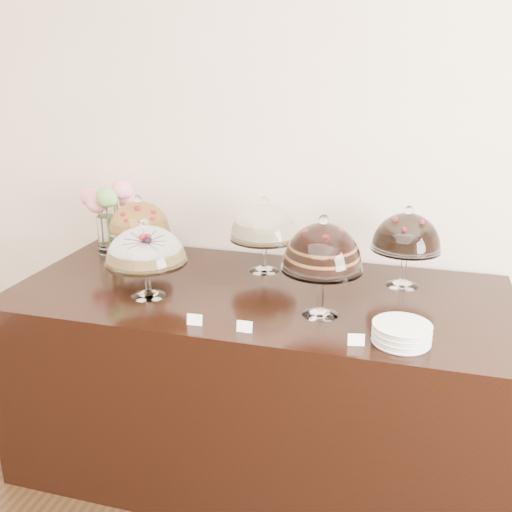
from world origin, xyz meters
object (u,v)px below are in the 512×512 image
(cake_stand_fruit_tart, at_px, (139,219))
(plate_stack, at_px, (402,333))
(cake_stand_cheesecake, at_px, (264,224))
(cake_stand_choco_layer, at_px, (323,250))
(display_counter, at_px, (259,378))
(flower_vase, at_px, (108,208))
(cake_stand_sugar_sponge, at_px, (146,248))
(cake_stand_dark_choco, at_px, (407,235))

(cake_stand_fruit_tart, xyz_separation_m, plate_stack, (1.31, -0.56, -0.18))
(cake_stand_fruit_tart, height_order, plate_stack, cake_stand_fruit_tart)
(cake_stand_fruit_tart, bearing_deg, cake_stand_cheesecake, 3.25)
(plate_stack, bearing_deg, cake_stand_choco_layer, 153.61)
(display_counter, xyz_separation_m, flower_vase, (-0.91, 0.31, 0.69))
(cake_stand_sugar_sponge, xyz_separation_m, plate_stack, (1.08, -0.15, -0.18))
(cake_stand_dark_choco, height_order, plate_stack, cake_stand_dark_choco)
(display_counter, height_order, flower_vase, flower_vase)
(cake_stand_choco_layer, bearing_deg, cake_stand_sugar_sponge, -179.10)
(display_counter, relative_size, flower_vase, 5.51)
(cake_stand_cheesecake, distance_m, flower_vase, 0.87)
(cake_stand_dark_choco, bearing_deg, display_counter, -158.80)
(cake_stand_sugar_sponge, bearing_deg, plate_stack, -7.89)
(flower_vase, xyz_separation_m, plate_stack, (1.54, -0.65, -0.20))
(display_counter, distance_m, flower_vase, 1.18)
(display_counter, height_order, cake_stand_dark_choco, cake_stand_dark_choco)
(display_counter, height_order, cake_stand_fruit_tart, cake_stand_fruit_tart)
(cake_stand_sugar_sponge, relative_size, plate_stack, 1.69)
(cake_stand_cheesecake, height_order, flower_vase, flower_vase)
(flower_vase, bearing_deg, cake_stand_fruit_tart, -22.65)
(cake_stand_cheesecake, bearing_deg, flower_vase, 176.23)
(cake_stand_sugar_sponge, xyz_separation_m, cake_stand_choco_layer, (0.75, 0.01, 0.06))
(cake_stand_fruit_tart, bearing_deg, display_counter, -17.67)
(cake_stand_fruit_tart, relative_size, plate_stack, 1.68)
(cake_stand_sugar_sponge, bearing_deg, flower_vase, 132.59)
(display_counter, bearing_deg, cake_stand_fruit_tart, 162.33)
(display_counter, distance_m, cake_stand_dark_choco, 0.95)
(cake_stand_sugar_sponge, relative_size, cake_stand_choco_layer, 0.84)
(cake_stand_choco_layer, relative_size, cake_stand_dark_choco, 1.12)
(display_counter, bearing_deg, cake_stand_choco_layer, -29.98)
(cake_stand_cheesecake, height_order, cake_stand_fruit_tart, cake_stand_cheesecake)
(display_counter, bearing_deg, cake_stand_sugar_sponge, -157.30)
(cake_stand_choco_layer, height_order, cake_stand_dark_choco, cake_stand_choco_layer)
(cake_stand_cheesecake, bearing_deg, cake_stand_fruit_tart, -176.75)
(cake_stand_sugar_sponge, distance_m, cake_stand_choco_layer, 0.76)
(display_counter, height_order, cake_stand_cheesecake, cake_stand_cheesecake)
(display_counter, bearing_deg, cake_stand_dark_choco, 21.20)
(cake_stand_choco_layer, bearing_deg, cake_stand_cheesecake, 129.05)
(cake_stand_fruit_tart, bearing_deg, flower_vase, 157.35)
(cake_stand_choco_layer, height_order, flower_vase, cake_stand_choco_layer)
(cake_stand_choco_layer, bearing_deg, cake_stand_dark_choco, 53.27)
(cake_stand_cheesecake, height_order, plate_stack, cake_stand_cheesecake)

